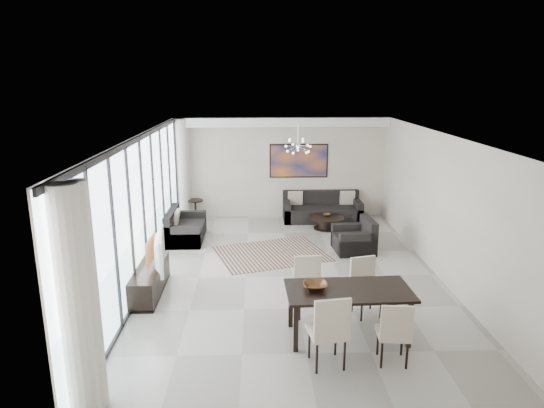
{
  "coord_description": "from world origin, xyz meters",
  "views": [
    {
      "loc": [
        -0.73,
        -9.25,
        3.96
      ],
      "look_at": [
        -0.38,
        1.13,
        1.25
      ],
      "focal_mm": 32.0,
      "sensor_mm": 36.0,
      "label": 1
    }
  ],
  "objects_px": {
    "coffee_table": "(326,222)",
    "tv_console": "(149,280)",
    "television": "(155,251)",
    "sofa_main": "(322,211)",
    "dining_table": "(349,294)"
  },
  "relations": [
    {
      "from": "tv_console",
      "to": "dining_table",
      "type": "xyz_separation_m",
      "value": [
        3.45,
        -1.69,
        0.46
      ]
    },
    {
      "from": "sofa_main",
      "to": "television",
      "type": "xyz_separation_m",
      "value": [
        -3.75,
        -4.83,
        0.59
      ]
    },
    {
      "from": "television",
      "to": "dining_table",
      "type": "xyz_separation_m",
      "value": [
        3.29,
        -1.64,
        -0.15
      ]
    },
    {
      "from": "coffee_table",
      "to": "tv_console",
      "type": "distance_m",
      "value": 5.55
    },
    {
      "from": "television",
      "to": "dining_table",
      "type": "distance_m",
      "value": 3.68
    },
    {
      "from": "tv_console",
      "to": "coffee_table",
      "type": "bearing_deg",
      "value": 45.18
    },
    {
      "from": "coffee_table",
      "to": "sofa_main",
      "type": "distance_m",
      "value": 0.85
    },
    {
      "from": "tv_console",
      "to": "television",
      "type": "relative_size",
      "value": 1.44
    },
    {
      "from": "tv_console",
      "to": "television",
      "type": "bearing_deg",
      "value": -18.45
    },
    {
      "from": "coffee_table",
      "to": "sofa_main",
      "type": "xyz_separation_m",
      "value": [
        -0.0,
        0.84,
        0.08
      ]
    },
    {
      "from": "sofa_main",
      "to": "tv_console",
      "type": "distance_m",
      "value": 6.17
    },
    {
      "from": "coffee_table",
      "to": "dining_table",
      "type": "height_order",
      "value": "dining_table"
    },
    {
      "from": "coffee_table",
      "to": "tv_console",
      "type": "xyz_separation_m",
      "value": [
        -3.91,
        -3.94,
        0.07
      ]
    },
    {
      "from": "sofa_main",
      "to": "dining_table",
      "type": "distance_m",
      "value": 6.51
    },
    {
      "from": "coffee_table",
      "to": "sofa_main",
      "type": "bearing_deg",
      "value": 90.28
    }
  ]
}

